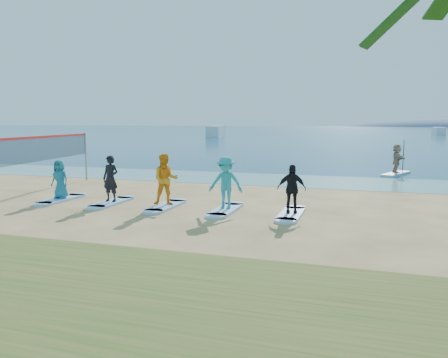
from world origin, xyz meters
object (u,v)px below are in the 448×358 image
(surfboard_2, at_px, (166,206))
(student_3, at_px, (226,183))
(paddleboard, at_px, (396,174))
(surfboard_1, at_px, (111,203))
(student_0, at_px, (60,179))
(surfboard_0, at_px, (61,199))
(student_4, at_px, (291,189))
(student_1, at_px, (111,179))
(boat_offshore_a, at_px, (216,137))
(surfboard_4, at_px, (291,214))
(boat_offshore_b, at_px, (438,135))
(surfboard_3, at_px, (226,210))
(paddleboarder, at_px, (397,158))
(volleyball_net, at_px, (37,150))
(student_2, at_px, (166,179))

(surfboard_2, bearing_deg, student_3, -0.00)
(paddleboard, xyz_separation_m, surfboard_1, (-10.88, -13.02, -0.01))
(student_0, relative_size, student_3, 0.84)
(surfboard_0, relative_size, student_4, 1.38)
(surfboard_0, xyz_separation_m, student_1, (2.26, -0.00, 0.91))
(surfboard_2, bearing_deg, student_4, 0.00)
(boat_offshore_a, xyz_separation_m, surfboard_0, (17.38, -70.24, 0.04))
(student_0, distance_m, surfboard_4, 9.09)
(student_4, bearing_deg, student_1, 169.56)
(boat_offshore_b, relative_size, surfboard_3, 2.45)
(paddleboarder, bearing_deg, surfboard_2, 133.02)
(paddleboard, distance_m, surfboard_3, 14.49)
(boat_offshore_b, xyz_separation_m, surfboard_3, (-21.14, -98.39, 0.04))
(volleyball_net, bearing_deg, paddleboard, 38.59)
(student_0, height_order, surfboard_2, student_0)
(student_2, xyz_separation_m, student_3, (2.26, -0.00, -0.02))
(student_1, bearing_deg, boat_offshore_b, 79.01)
(boat_offshore_a, distance_m, boat_offshore_b, 53.35)
(volleyball_net, relative_size, surfboard_4, 4.07)
(surfboard_2, relative_size, student_2, 1.19)
(student_1, bearing_deg, student_4, 3.63)
(surfboard_0, xyz_separation_m, student_2, (4.53, -0.00, 0.97))
(paddleboard, height_order, boat_offshore_a, boat_offshore_a)
(paddleboarder, height_order, surfboard_2, paddleboarder)
(surfboard_0, distance_m, student_4, 9.09)
(volleyball_net, relative_size, student_3, 4.96)
(surfboard_4, bearing_deg, student_2, -180.00)
(surfboard_0, bearing_deg, boat_offshore_a, 103.90)
(surfboard_1, xyz_separation_m, surfboard_4, (6.79, 0.00, 0.00))
(student_2, bearing_deg, boat_offshore_b, 51.95)
(surfboard_1, distance_m, surfboard_3, 4.53)
(student_3, bearing_deg, paddleboard, 59.55)
(surfboard_2, height_order, student_2, student_2)
(surfboard_3, distance_m, surfboard_4, 2.26)
(surfboard_4, bearing_deg, surfboard_0, 180.00)
(paddleboarder, bearing_deg, boat_offshore_a, 14.59)
(paddleboard, height_order, student_3, student_3)
(surfboard_1, bearing_deg, student_1, -90.00)
(student_1, distance_m, surfboard_4, 6.85)
(student_4, bearing_deg, paddleboarder, 62.13)
(paddleboarder, relative_size, student_3, 0.92)
(boat_offshore_b, relative_size, surfboard_0, 2.45)
(volleyball_net, height_order, paddleboard, volleyball_net)
(student_3, bearing_deg, volleyball_net, 168.76)
(student_2, bearing_deg, student_1, 155.33)
(surfboard_0, xyz_separation_m, surfboard_2, (4.53, 0.00, 0.00))
(boat_offshore_b, height_order, student_0, student_0)
(volleyball_net, height_order, student_3, volleyball_net)
(surfboard_2, xyz_separation_m, student_4, (4.53, 0.00, 0.84))
(paddleboarder, distance_m, student_4, 13.65)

